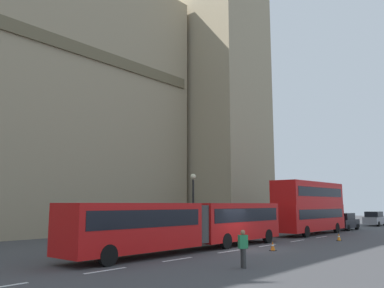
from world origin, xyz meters
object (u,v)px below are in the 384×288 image
at_px(double_decker_bus, 310,205).
at_px(sedan_trailing, 375,219).
at_px(articulated_bus, 191,222).
at_px(pedestrian_near_cones, 243,247).
at_px(street_lamp, 193,201).
at_px(sedan_lead, 345,222).
at_px(traffic_cone_middle, 339,237).
at_px(traffic_cone_west, 273,246).

bearing_deg(double_decker_bus, sedan_trailing, -0.17).
distance_m(articulated_bus, pedestrian_near_cones, 7.17).
bearing_deg(street_lamp, pedestrian_near_cones, -130.33).
distance_m(double_decker_bus, street_lamp, 12.69).
distance_m(articulated_bus, sedan_lead, 25.95).
relative_size(traffic_cone_middle, pedestrian_near_cones, 0.34).
height_order(traffic_cone_west, street_lamp, street_lamp).
xyz_separation_m(traffic_cone_middle, street_lamp, (-7.04, 8.97, 2.77)).
relative_size(double_decker_bus, pedestrian_near_cones, 6.44).
distance_m(street_lamp, pedestrian_near_cones, 14.17).
xyz_separation_m(sedan_trailing, street_lamp, (-31.57, 4.56, 2.14)).
xyz_separation_m(traffic_cone_west, traffic_cone_middle, (9.26, -0.63, 0.00)).
bearing_deg(traffic_cone_middle, sedan_trailing, 10.18).
bearing_deg(articulated_bus, double_decker_bus, 0.01).
xyz_separation_m(sedan_trailing, traffic_cone_middle, (-24.54, -4.41, -0.63)).
bearing_deg(sedan_lead, traffic_cone_middle, -162.11).
bearing_deg(pedestrian_near_cones, sedan_lead, 11.55).
height_order(articulated_bus, sedan_trailing, articulated_bus).
xyz_separation_m(articulated_bus, traffic_cone_middle, (12.55, -4.46, -1.46)).
bearing_deg(street_lamp, articulated_bus, -140.75).
bearing_deg(traffic_cone_west, traffic_cone_middle, -3.90).
bearing_deg(sedan_trailing, street_lamp, 171.78).
relative_size(sedan_trailing, traffic_cone_middle, 7.59).
xyz_separation_m(articulated_bus, traffic_cone_west, (3.30, -3.83, -1.46)).
bearing_deg(street_lamp, traffic_cone_west, -104.91).
xyz_separation_m(traffic_cone_middle, pedestrian_near_cones, (-16.10, -1.71, 0.63)).
bearing_deg(articulated_bus, sedan_lead, -0.32).
relative_size(articulated_bus, traffic_cone_west, 30.65).
relative_size(double_decker_bus, street_lamp, 2.07).
bearing_deg(double_decker_bus, traffic_cone_west, -164.77).
height_order(street_lamp, pedestrian_near_cones, street_lamp).
relative_size(sedan_lead, traffic_cone_west, 7.59).
distance_m(traffic_cone_middle, pedestrian_near_cones, 16.21).
distance_m(articulated_bus, sedan_trailing, 37.10).
bearing_deg(double_decker_bus, street_lamp, 159.21).
xyz_separation_m(sedan_lead, sedan_trailing, (11.16, 0.09, 0.00)).
distance_m(sedan_lead, pedestrian_near_cones, 30.09).
relative_size(traffic_cone_middle, street_lamp, 0.11).
bearing_deg(articulated_bus, sedan_trailing, -0.09).
bearing_deg(articulated_bus, pedestrian_near_cones, -119.91).
bearing_deg(street_lamp, sedan_trailing, -8.22).
bearing_deg(pedestrian_near_cones, traffic_cone_west, 18.86).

